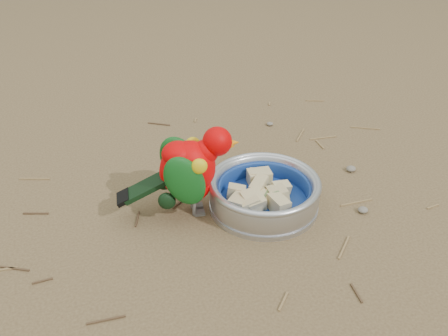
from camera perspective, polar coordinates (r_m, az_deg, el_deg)
name	(u,v)px	position (r m, az deg, el deg)	size (l,w,h in m)	color
ground	(233,221)	(0.92, 1.06, -6.07)	(60.00, 60.00, 0.00)	brown
food_bowl	(263,203)	(0.95, 4.53, -4.05)	(0.21, 0.21, 0.02)	#B2B2BA
bowl_wall	(264,190)	(0.93, 4.61, -2.56)	(0.21, 0.21, 0.04)	#B2B2BA
fruit_wedges	(264,193)	(0.94, 4.59, -2.91)	(0.12, 0.12, 0.03)	tan
lory_parrot	(190,175)	(0.90, -3.91, -0.76)	(0.10, 0.20, 0.16)	#D00002
ground_debris	(217,208)	(0.95, -0.78, -4.61)	(0.90, 0.80, 0.01)	olive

